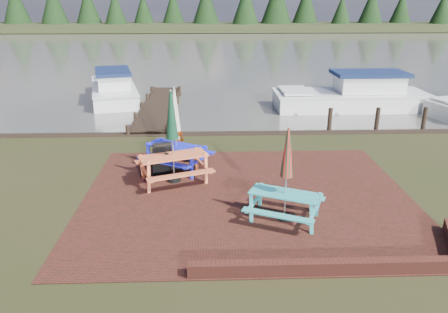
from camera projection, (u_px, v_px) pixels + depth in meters
ground at (251, 214)px, 11.12m from camera, size 120.00×120.00×0.00m
paving at (247, 197)px, 12.06m from camera, size 9.00×7.50×0.02m
brick_wall at (367, 261)px, 8.88m from camera, size 6.21×1.79×0.30m
water at (218, 50)px, 45.85m from camera, size 120.00×60.00×0.02m
far_treeline at (214, 10)px, 71.94m from camera, size 120.00×10.00×8.10m
picnic_table_teal at (286, 189)px, 10.57m from camera, size 2.20×2.11×2.39m
picnic_table_red at (173, 151)px, 12.77m from camera, size 2.48×2.35×2.76m
picnic_table_blue at (176, 142)px, 13.73m from camera, size 2.50×2.42×2.64m
chalkboard at (163, 159)px, 13.49m from camera, size 0.63×0.73×0.95m
jetty at (159, 107)px, 21.55m from camera, size 1.76×9.08×1.00m
boat_jetty at (114, 90)px, 24.23m from camera, size 3.81×6.99×1.92m
boat_near at (353, 97)px, 22.24m from camera, size 7.70×2.70×2.08m
person at (176, 121)px, 16.40m from camera, size 0.67×0.51×1.65m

